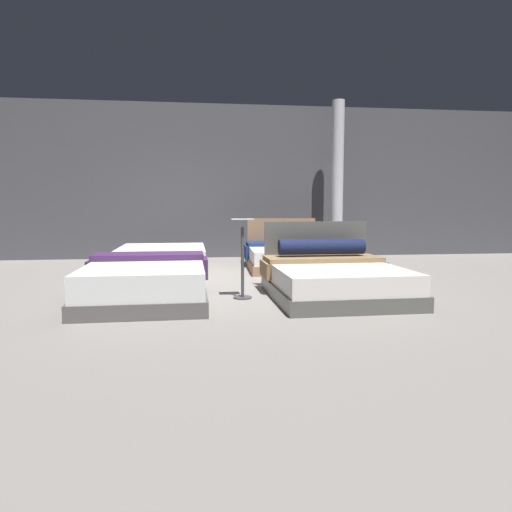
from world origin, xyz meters
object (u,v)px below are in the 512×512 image
bed_0 (145,282)px  support_pillar (337,181)px  bed_1 (333,279)px  price_sign (243,268)px  bed_2 (162,259)px  bed_3 (288,257)px

bed_0 → support_pillar: (3.76, 4.33, 1.50)m
bed_1 → price_sign: price_sign is taller
bed_0 → support_pillar: 5.93m
bed_1 → bed_2: bearing=130.0°
price_sign → bed_1: bearing=-3.8°
price_sign → bed_2: bearing=114.2°
bed_2 → support_pillar: 4.34m
bed_2 → support_pillar: size_ratio=0.57×
bed_1 → support_pillar: support_pillar is taller
bed_2 → price_sign: size_ratio=1.96×
bed_3 → support_pillar: bearing=48.3°
bed_3 → price_sign: price_sign is taller
bed_2 → bed_3: bearing=2.5°
bed_3 → support_pillar: size_ratio=0.57×
bed_1 → price_sign: (-1.19, 0.08, 0.15)m
bed_2 → support_pillar: (3.75, 1.56, 1.53)m
bed_0 → price_sign: price_sign is taller
price_sign → support_pillar: 5.13m
bed_3 → support_pillar: 2.51m
support_pillar → bed_2: bearing=-157.5°
bed_3 → price_sign: size_ratio=1.95×
price_sign → bed_3: bearing=67.7°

